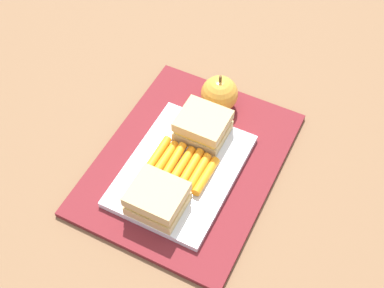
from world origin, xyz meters
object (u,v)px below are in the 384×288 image
at_px(sandwich_half_right, 203,126).
at_px(apple, 219,94).
at_px(carrot_sticks_bundle, 181,166).
at_px(food_tray, 182,170).
at_px(sandwich_half_left, 157,199).

xyz_separation_m(sandwich_half_right, apple, (0.08, 0.01, -0.00)).
bearing_deg(sandwich_half_right, apple, 4.38).
bearing_deg(carrot_sticks_bundle, apple, 2.07).
height_order(sandwich_half_right, carrot_sticks_bundle, sandwich_half_right).
height_order(food_tray, sandwich_half_left, sandwich_half_left).
relative_size(food_tray, sandwich_half_left, 2.88).
xyz_separation_m(sandwich_half_left, carrot_sticks_bundle, (0.08, 0.00, -0.02)).
relative_size(food_tray, apple, 3.02).
height_order(food_tray, apple, apple).
height_order(sandwich_half_left, apple, apple).
bearing_deg(sandwich_half_left, apple, 1.45).
bearing_deg(food_tray, sandwich_half_left, 180.00).
height_order(carrot_sticks_bundle, apple, apple).
distance_m(food_tray, carrot_sticks_bundle, 0.01).
height_order(food_tray, carrot_sticks_bundle, carrot_sticks_bundle).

